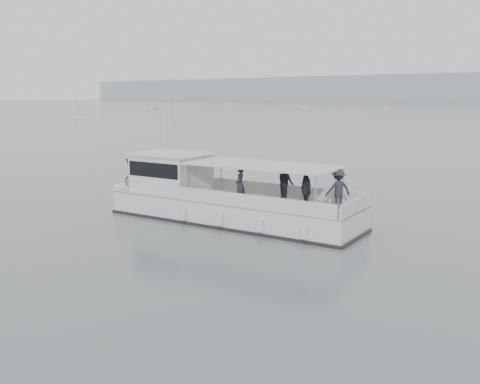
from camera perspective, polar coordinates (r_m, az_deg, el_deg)
The scene contains 3 objects.
ground at distance 29.79m, azimuth -5.99°, elevation -2.20°, with size 1400.00×1400.00×0.00m, color slate.
tour_boat at distance 28.09m, azimuth -3.07°, elevation -0.74°, with size 15.34×5.12×6.38m.
moored_fleet at distance 212.72m, azimuth 23.41°, elevation 7.80°, with size 436.36×234.16×10.62m.
Camera 1 is at (20.58, -20.57, 6.40)m, focal length 40.00 mm.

